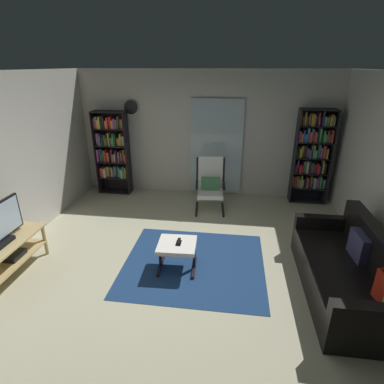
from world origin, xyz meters
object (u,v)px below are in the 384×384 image
at_px(bookshelf_near_sofa, 312,155).
at_px(wall_clock, 131,107).
at_px(lounge_armchair, 210,183).
at_px(tv_stand, 5,255).
at_px(leather_sofa, 349,273).
at_px(bookshelf_near_tv, 112,150).
at_px(tv_remote, 179,241).
at_px(ottoman, 177,248).
at_px(cell_phone, 179,243).

height_order(bookshelf_near_sofa, wall_clock, wall_clock).
bearing_deg(bookshelf_near_sofa, lounge_armchair, -162.52).
bearing_deg(tv_stand, leather_sofa, 3.18).
distance_m(bookshelf_near_tv, lounge_armchair, 2.29).
height_order(leather_sofa, tv_remote, leather_sofa).
height_order(leather_sofa, wall_clock, wall_clock).
relative_size(tv_stand, wall_clock, 4.30).
xyz_separation_m(tv_stand, ottoman, (2.24, 0.48, -0.00)).
height_order(lounge_armchair, wall_clock, wall_clock).
bearing_deg(leather_sofa, tv_remote, 172.75).
xyz_separation_m(bookshelf_near_tv, lounge_armchair, (2.18, -0.58, -0.43)).
distance_m(bookshelf_near_sofa, ottoman, 3.56).
xyz_separation_m(bookshelf_near_tv, ottoman, (1.88, -2.61, -0.63)).
xyz_separation_m(leather_sofa, ottoman, (-2.19, 0.23, 0.03)).
distance_m(bookshelf_near_tv, ottoman, 3.28).
relative_size(ottoman, tv_remote, 3.74).
distance_m(tv_stand, leather_sofa, 4.44).
bearing_deg(bookshelf_near_sofa, leather_sofa, -91.51).
xyz_separation_m(lounge_armchair, tv_remote, (-0.28, -1.99, -0.12)).
bearing_deg(lounge_armchair, leather_sofa, -50.04).
bearing_deg(wall_clock, leather_sofa, -39.69).
bearing_deg(bookshelf_near_tv, ottoman, -54.23).
xyz_separation_m(bookshelf_near_tv, tv_remote, (1.90, -2.56, -0.55)).
xyz_separation_m(tv_stand, lounge_armchair, (2.53, 2.51, 0.20)).
xyz_separation_m(bookshelf_near_sofa, ottoman, (-2.27, -2.65, -0.67)).
xyz_separation_m(bookshelf_near_tv, cell_phone, (1.91, -2.61, -0.56)).
relative_size(bookshelf_near_tv, wall_clock, 6.18).
distance_m(tv_remote, cell_phone, 0.05).
bearing_deg(ottoman, bookshelf_near_sofa, 49.48).
bearing_deg(bookshelf_near_sofa, wall_clock, 177.83).
distance_m(leather_sofa, wall_clock, 4.98).
relative_size(bookshelf_near_tv, tv_remote, 12.44).
bearing_deg(bookshelf_near_tv, lounge_armchair, -14.85).
height_order(bookshelf_near_tv, cell_phone, bookshelf_near_tv).
height_order(bookshelf_near_tv, bookshelf_near_sofa, bookshelf_near_sofa).
bearing_deg(tv_stand, cell_phone, 11.94).
bearing_deg(leather_sofa, cell_phone, 173.90).
distance_m(bookshelf_near_tv, bookshelf_near_sofa, 4.15).
bearing_deg(tv_remote, tv_stand, -169.59).
bearing_deg(leather_sofa, tv_stand, -176.82).
bearing_deg(lounge_armchair, wall_clock, 156.45).
height_order(tv_stand, bookshelf_near_tv, bookshelf_near_tv).
bearing_deg(tv_remote, wall_clock, 115.51).
bearing_deg(tv_remote, bookshelf_near_tv, 123.90).
bearing_deg(ottoman, tv_stand, -168.01).
relative_size(tv_remote, cell_phone, 1.03).
bearing_deg(leather_sofa, ottoman, 174.04).
relative_size(tv_remote, wall_clock, 0.50).
bearing_deg(cell_phone, bookshelf_near_sofa, 49.20).
height_order(tv_remote, cell_phone, tv_remote).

